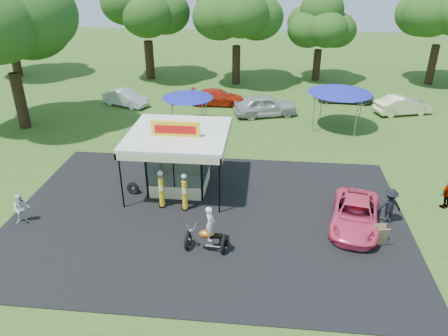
{
  "coord_description": "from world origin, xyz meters",
  "views": [
    {
      "loc": [
        2.8,
        -16.66,
        12.29
      ],
      "look_at": [
        0.63,
        4.0,
        1.84
      ],
      "focal_mm": 35.0,
      "sensor_mm": 36.0,
      "label": 1
    }
  ],
  "objects": [
    {
      "name": "gas_station_kiosk",
      "position": [
        -2.0,
        4.99,
        1.78
      ],
      "size": [
        5.4,
        5.4,
        4.18
      ],
      "color": "white",
      "rests_on": "ground"
    },
    {
      "name": "bg_car_c",
      "position": [
        2.57,
        17.57,
        0.87
      ],
      "size": [
        5.49,
        3.49,
        1.74
      ],
      "primitive_type": "imported",
      "rotation": [
        0.0,
        0.0,
        1.87
      ],
      "color": "#B0B0B4",
      "rests_on": "ground"
    },
    {
      "name": "oak_far_a",
      "position": [
        -24.16,
        27.38,
        7.45
      ],
      "size": [
        9.87,
        9.87,
        11.7
      ],
      "color": "black",
      "rests_on": "ground"
    },
    {
      "name": "gas_pump_left",
      "position": [
        -2.53,
        2.71,
        1.04
      ],
      "size": [
        0.4,
        0.4,
        2.16
      ],
      "color": "black",
      "rests_on": "ground"
    },
    {
      "name": "ground",
      "position": [
        0.0,
        0.0,
        0.0
      ],
      "size": [
        120.0,
        120.0,
        0.0
      ],
      "primitive_type": "plane",
      "color": "#305219",
      "rests_on": "ground"
    },
    {
      "name": "spectator_east_a",
      "position": [
        9.0,
        2.49,
        0.94
      ],
      "size": [
        1.3,
        0.86,
        1.88
      ],
      "primitive_type": "imported",
      "rotation": [
        0.0,
        0.0,
        3.28
      ],
      "color": "black",
      "rests_on": "ground"
    },
    {
      "name": "spectator_west",
      "position": [
        -9.08,
        0.53,
        0.8
      ],
      "size": [
        0.94,
        0.85,
        1.6
      ],
      "primitive_type": "imported",
      "rotation": [
        0.0,
        0.0,
        0.37
      ],
      "color": "white",
      "rests_on": "ground"
    },
    {
      "name": "motorcycle",
      "position": [
        0.43,
        -0.68,
        0.91
      ],
      "size": [
        2.0,
        1.05,
        2.35
      ],
      "rotation": [
        0.0,
        0.0,
        -0.07
      ],
      "color": "black",
      "rests_on": "ground"
    },
    {
      "name": "oak_far_b",
      "position": [
        -9.7,
        27.93,
        6.86
      ],
      "size": [
        9.01,
        9.01,
        10.75
      ],
      "color": "black",
      "rests_on": "ground"
    },
    {
      "name": "pink_sedan",
      "position": [
        7.3,
        1.93,
        0.66
      ],
      "size": [
        3.11,
        5.11,
        1.32
      ],
      "primitive_type": "imported",
      "rotation": [
        0.0,
        0.0,
        -0.2
      ],
      "color": "#F74372",
      "rests_on": "ground"
    },
    {
      "name": "bg_car_b",
      "position": [
        -1.61,
        19.96,
        0.68
      ],
      "size": [
        4.73,
        2.01,
        1.36
      ],
      "primitive_type": "imported",
      "rotation": [
        0.0,
        0.0,
        1.59
      ],
      "color": "red",
      "rests_on": "ground"
    },
    {
      "name": "oak_far_e",
      "position": [
        18.93,
        28.83,
        6.92
      ],
      "size": [
        9.11,
        9.11,
        10.85
      ],
      "color": "black",
      "rests_on": "ground"
    },
    {
      "name": "a_frame_sign",
      "position": [
        8.23,
        0.46,
        0.53
      ],
      "size": [
        0.62,
        0.63,
        1.04
      ],
      "rotation": [
        0.0,
        0.0,
        0.21
      ],
      "color": "#593819",
      "rests_on": "ground"
    },
    {
      "name": "spectator_east_b",
      "position": [
        12.39,
        4.23,
        0.88
      ],
      "size": [
        1.1,
        0.92,
        1.75
      ],
      "primitive_type": "imported",
      "rotation": [
        0.0,
        0.0,
        3.72
      ],
      "color": "gray",
      "rests_on": "ground"
    },
    {
      "name": "bg_car_a",
      "position": [
        -9.56,
        18.85,
        0.69
      ],
      "size": [
        4.42,
        2.97,
        1.38
      ],
      "primitive_type": "imported",
      "rotation": [
        0.0,
        0.0,
        1.17
      ],
      "color": "beige",
      "rests_on": "ground"
    },
    {
      "name": "oak_far_c",
      "position": [
        -0.56,
        26.92,
        6.8
      ],
      "size": [
        9.09,
        9.09,
        10.72
      ],
      "color": "black",
      "rests_on": "ground"
    },
    {
      "name": "bg_car_d",
      "position": [
        9.65,
        22.13,
        0.69
      ],
      "size": [
        5.12,
        2.6,
        1.39
      ],
      "primitive_type": "imported",
      "rotation": [
        0.0,
        0.0,
        1.51
      ],
      "color": "#565658",
      "rests_on": "ground"
    },
    {
      "name": "oak_far_d",
      "position": [
        7.63,
        29.15,
        5.53
      ],
      "size": [
        7.29,
        7.29,
        8.68
      ],
      "color": "black",
      "rests_on": "ground"
    },
    {
      "name": "asphalt_apron",
      "position": [
        0.0,
        2.0,
        0.02
      ],
      "size": [
        20.0,
        14.0,
        0.04
      ],
      "primitive_type": "cube",
      "color": "black",
      "rests_on": "ground"
    },
    {
      "name": "kiosk_car",
      "position": [
        -2.0,
        7.2,
        0.48
      ],
      "size": [
        2.82,
        1.13,
        0.96
      ],
      "primitive_type": "imported",
      "rotation": [
        0.0,
        0.0,
        1.57
      ],
      "color": "yellow",
      "rests_on": "ground"
    },
    {
      "name": "tent_west",
      "position": [
        -3.26,
        14.75,
        2.42
      ],
      "size": [
        3.83,
        3.83,
        2.68
      ],
      "rotation": [
        0.0,
        0.0,
        0.26
      ],
      "color": "gray",
      "rests_on": "ground"
    },
    {
      "name": "bg_car_e",
      "position": [
        13.87,
        19.16,
        0.76
      ],
      "size": [
        4.86,
        2.88,
        1.51
      ],
      "primitive_type": "imported",
      "rotation": [
        0.0,
        0.0,
        1.87
      ],
      "color": "beige",
      "rests_on": "ground"
    },
    {
      "name": "spare_tires",
      "position": [
        -4.49,
        3.95,
        0.32
      ],
      "size": [
        0.77,
        0.46,
        0.66
      ],
      "rotation": [
        0.0,
        0.0,
        -0.05
      ],
      "color": "black",
      "rests_on": "ground"
    },
    {
      "name": "tent_east",
      "position": [
        8.09,
        15.5,
        2.97
      ],
      "size": [
        4.7,
        4.7,
        3.29
      ],
      "rotation": [
        0.0,
        0.0,
        -0.28
      ],
      "color": "gray",
      "rests_on": "ground"
    },
    {
      "name": "gas_pump_right",
      "position": [
        -1.27,
        2.57,
        1.03
      ],
      "size": [
        0.4,
        0.4,
        2.14
      ],
      "color": "black",
      "rests_on": "ground"
    },
    {
      "name": "oak_near",
      "position": [
        -15.72,
        13.05,
        7.81
      ],
      "size": [
        10.82,
        10.82,
        12.46
      ],
      "color": "black",
      "rests_on": "ground"
    }
  ]
}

